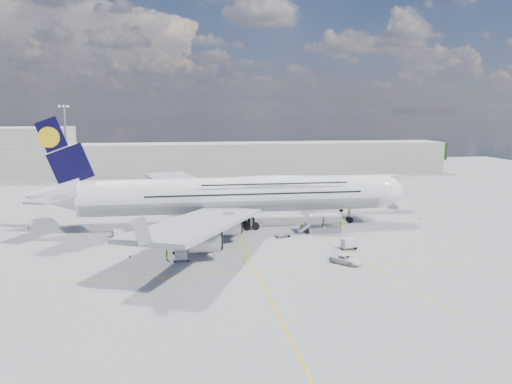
{
  "coord_description": "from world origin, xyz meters",
  "views": [
    {
      "loc": [
        -11.34,
        -90.85,
        23.91
      ],
      "look_at": [
        4.21,
        8.0,
        7.58
      ],
      "focal_mm": 35.0,
      "sensor_mm": 36.0,
      "label": 1
    }
  ],
  "objects": [
    {
      "name": "terminal",
      "position": [
        0.0,
        95.0,
        6.0
      ],
      "size": [
        180.0,
        16.0,
        12.0
      ],
      "primitive_type": "cube",
      "color": "#B2AD9E",
      "rests_on": "ground"
    },
    {
      "name": "crew_wing",
      "position": [
        -13.51,
        -11.69,
        0.9
      ],
      "size": [
        0.6,
        1.12,
        1.81
      ],
      "primitive_type": "imported",
      "rotation": [
        0.0,
        0.0,
        1.41
      ],
      "color": "#CAE818",
      "rests_on": "ground"
    },
    {
      "name": "catering_truck_outer",
      "position": [
        -8.59,
        38.39,
        2.03
      ],
      "size": [
        7.71,
        4.08,
        4.37
      ],
      "rotation": [
        0.0,
        0.0,
        0.22
      ],
      "color": "gray",
      "rests_on": "ground"
    },
    {
      "name": "tree_line",
      "position": [
        40.0,
        140.0,
        4.0
      ],
      "size": [
        160.0,
        6.0,
        8.0
      ],
      "primitive_type": "cube",
      "color": "#193814",
      "rests_on": "ground"
    },
    {
      "name": "dolly_nose_near",
      "position": [
        8.14,
        0.22,
        0.33
      ],
      "size": [
        3.29,
        2.57,
        0.43
      ],
      "rotation": [
        0.0,
        0.0,
        0.4
      ],
      "color": "gray",
      "rests_on": "ground"
    },
    {
      "name": "catering_truck_inner",
      "position": [
        -9.64,
        26.47,
        1.63
      ],
      "size": [
        6.23,
        4.07,
        3.45
      ],
      "rotation": [
        0.0,
        0.0,
        0.4
      ],
      "color": "gray",
      "rests_on": "ground"
    },
    {
      "name": "cone_tail",
      "position": [
        -42.1,
        15.04,
        0.26
      ],
      "size": [
        0.43,
        0.43,
        0.54
      ],
      "color": "#FF4C0D",
      "rests_on": "ground"
    },
    {
      "name": "taxi_line_main",
      "position": [
        0.0,
        0.0,
        0.01
      ],
      "size": [
        0.25,
        220.0,
        0.01
      ],
      "primitive_type": "cube",
      "color": "#E2B20B",
      "rests_on": "ground"
    },
    {
      "name": "hangar",
      "position": [
        -70.0,
        100.0,
        9.0
      ],
      "size": [
        40.0,
        22.0,
        18.0
      ],
      "primitive_type": "cube",
      "color": "#B2AD9E",
      "rests_on": "ground"
    },
    {
      "name": "dolly_row_c",
      "position": [
        -7.05,
        -8.03,
        0.94
      ],
      "size": [
        2.9,
        1.74,
        1.76
      ],
      "rotation": [
        0.0,
        0.0,
        0.1
      ],
      "color": "gray",
      "rests_on": "ground"
    },
    {
      "name": "dolly_back",
      "position": [
        -22.99,
        4.45,
        0.88
      ],
      "size": [
        2.91,
        2.26,
        1.63
      ],
      "rotation": [
        0.0,
        0.0,
        0.4
      ],
      "color": "gray",
      "rests_on": "ground"
    },
    {
      "name": "cargo_loader",
      "position": [
        16.82,
        2.89,
        1.25
      ],
      "size": [
        8.53,
        3.2,
        3.67
      ],
      "color": "silver",
      "rests_on": "ground"
    },
    {
      "name": "crew_van",
      "position": [
        21.26,
        4.35,
        0.97
      ],
      "size": [
        1.04,
        1.13,
        1.94
      ],
      "primitive_type": "imported",
      "rotation": [
        0.0,
        0.0,
        2.15
      ],
      "color": "#A2FF1A",
      "rests_on": "ground"
    },
    {
      "name": "dolly_row_b",
      "position": [
        -11.32,
        -7.93,
        0.94
      ],
      "size": [
        3.0,
        2.02,
        1.74
      ],
      "rotation": [
        0.0,
        0.0,
        -0.21
      ],
      "color": "gray",
      "rests_on": "ground"
    },
    {
      "name": "crew_nose",
      "position": [
        26.35,
        14.53,
        0.92
      ],
      "size": [
        0.78,
        0.64,
        1.83
      ],
      "primitive_type": "imported",
      "rotation": [
        0.0,
        0.0,
        0.35
      ],
      "color": "#B8E117",
      "rests_on": "ground"
    },
    {
      "name": "cone_nose",
      "position": [
        41.16,
        10.52,
        0.25
      ],
      "size": [
        0.41,
        0.41,
        0.52
      ],
      "color": "#FF4C0D",
      "rests_on": "ground"
    },
    {
      "name": "dolly_nose_far",
      "position": [
        17.76,
        -9.83,
        1.0
      ],
      "size": [
        3.23,
        2.21,
        1.87
      ],
      "rotation": [
        0.0,
        0.0,
        0.23
      ],
      "color": "gray",
      "rests_on": "ground"
    },
    {
      "name": "cone_wing_left_inner",
      "position": [
        -13.65,
        27.83,
        0.28
      ],
      "size": [
        0.45,
        0.45,
        0.58
      ],
      "color": "#FF4C0D",
      "rests_on": "ground"
    },
    {
      "name": "ground",
      "position": [
        0.0,
        0.0,
        0.0
      ],
      "size": [
        300.0,
        300.0,
        0.0
      ],
      "primitive_type": "plane",
      "color": "gray",
      "rests_on": "ground"
    },
    {
      "name": "light_mast",
      "position": [
        -40.0,
        45.0,
        13.21
      ],
      "size": [
        3.0,
        0.7,
        25.5
      ],
      "color": "gray",
      "rests_on": "ground"
    },
    {
      "name": "cone_wing_right_inner",
      "position": [
        -11.67,
        2.02,
        0.3
      ],
      "size": [
        0.49,
        0.49,
        0.62
      ],
      "color": "#FF4C0D",
      "rests_on": "ground"
    },
    {
      "name": "taxi_line_diag",
      "position": [
        14.0,
        10.0,
        0.01
      ],
      "size": [
        14.16,
        99.06,
        0.01
      ],
      "primitive_type": "cube",
      "rotation": [
        0.0,
        0.0,
        0.14
      ],
      "color": "#E2B20B",
      "rests_on": "ground"
    },
    {
      "name": "baggage_tug",
      "position": [
        -7.15,
        -6.6,
        0.71
      ],
      "size": [
        2.7,
        1.51,
        1.61
      ],
      "rotation": [
        0.0,
        0.0,
        -0.13
      ],
      "color": "white",
      "rests_on": "ground"
    },
    {
      "name": "cone_wing_left_outer",
      "position": [
        -16.0,
        35.42,
        0.23
      ],
      "size": [
        0.38,
        0.38,
        0.48
      ],
      "color": "#FF4C0D",
      "rests_on": "ground"
    },
    {
      "name": "jet_bridge",
      "position": [
        29.81,
        20.94,
        6.85
      ],
      "size": [
        18.8,
        12.1,
        8.5
      ],
      "color": "#B7B7BC",
      "rests_on": "ground"
    },
    {
      "name": "crew_loader",
      "position": [
        12.68,
        3.08,
        0.84
      ],
      "size": [
        1.03,
        0.97,
        1.68
      ],
      "primitive_type": "imported",
      "rotation": [
        0.0,
        0.0,
        -0.55
      ],
      "color": "#94E718",
      "rests_on": "ground"
    },
    {
      "name": "airliner",
      "position": [
        0.26,
        10.0,
        6.87
      ],
      "size": [
        77.26,
        79.15,
        23.71
      ],
      "color": "white",
      "rests_on": "ground"
    },
    {
      "name": "cone_wing_right_outer",
      "position": [
        -19.6,
        -9.1,
        0.29
      ],
      "size": [
        0.48,
        0.48,
        0.61
      ],
      "color": "#FF4C0D",
      "rests_on": "ground"
    },
    {
      "name": "crew_tug",
      "position": [
        -1.32,
        -15.98,
        0.8
      ],
      "size": [
        1.14,
        0.81,
        1.6
      ],
      "primitive_type": "imported",
      "rotation": [
        0.0,
        0.0,
        -0.22
      ],
      "color": "#C3EB18",
      "rests_on": "ground"
    },
    {
      "name": "taxi_line_cross",
      "position": [
        0.0,
        -20.0,
        0.01
      ],
      "size": [
        120.0,
        0.25,
        0.01
      ],
      "primitive_type": "cube",
      "color": "#E2B20B",
      "rests_on": "ground"
    },
    {
      "name": "dolly_row_a",
      "position": [
        -11.23,
        -12.42,
        0.9
      ],
      "size": [
        2.66,
        1.45,
        1.67
      ],
      "rotation": [
        0.0,
        0.0,
        0.02
      ],
      "color": "gray",
      "rests_on": "ground"
    },
    {
      "name": "service_van",
      "position": [
        14.49,
        -17.93,
        0.71
      ],
      "size": [
        5.11,
        5.47,
        1.43
      ],
      "primitive_type": "imported",
      "rotation": [
        0.0,
        0.0,
        0.69
      ],
      "color": "white",
      "rests_on": "ground"
    }
  ]
}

